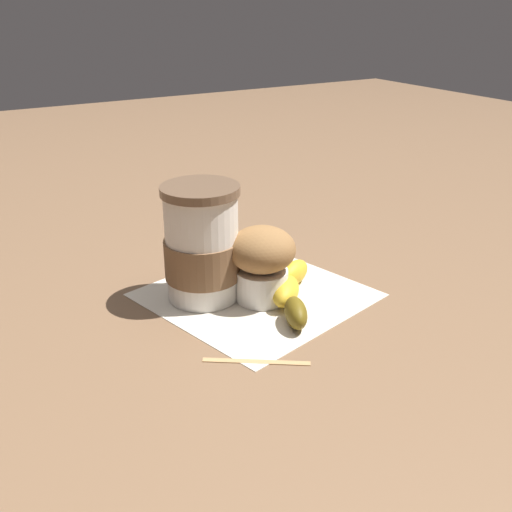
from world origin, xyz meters
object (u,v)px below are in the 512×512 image
Objects in this scene: coffee_cup at (202,247)px; banana at (290,291)px; muffin at (264,260)px; sugar_packet at (271,242)px.

coffee_cup reaches higher than banana.
coffee_cup is 0.07m from muffin.
muffin is at bearing -35.53° from coffee_cup.
muffin is at bearing 129.20° from banana.
coffee_cup is 1.53× the size of muffin.
banana is 0.19m from sugar_packet.
muffin is 0.18m from sugar_packet.
banana is (0.02, -0.03, -0.04)m from muffin.
muffin is 0.05m from banana.
muffin reaches higher than sugar_packet.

